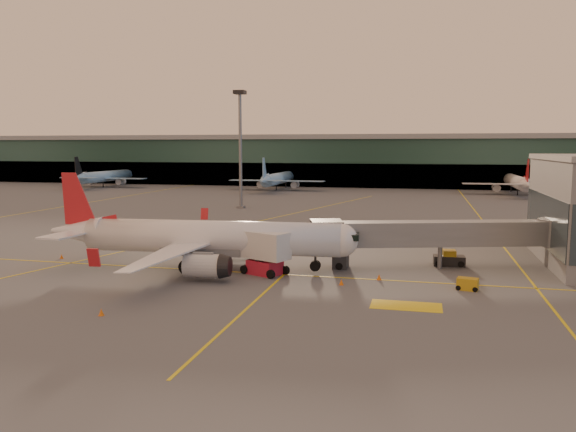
% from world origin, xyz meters
% --- Properties ---
extents(ground, '(600.00, 600.00, 0.00)m').
position_xyz_m(ground, '(0.00, 0.00, 0.00)').
color(ground, '#4C4F54').
rests_on(ground, ground).
extents(taxi_markings, '(100.12, 173.00, 0.01)m').
position_xyz_m(taxi_markings, '(-7.32, 44.49, 0.01)').
color(taxi_markings, yellow).
rests_on(taxi_markings, ground).
extents(terminal, '(400.00, 20.00, 17.60)m').
position_xyz_m(terminal, '(0.00, 141.79, 8.76)').
color(terminal, '#19382D').
rests_on(terminal, ground).
extents(mast_west_near, '(2.40, 2.40, 25.60)m').
position_xyz_m(mast_west_near, '(-20.00, 66.00, 14.86)').
color(mast_west_near, slate).
rests_on(mast_west_near, ground).
extents(distant_aircraft_row, '(290.00, 34.00, 13.00)m').
position_xyz_m(distant_aircraft_row, '(-21.00, 118.00, 0.00)').
color(distant_aircraft_row, '#85B5DE').
rests_on(distant_aircraft_row, ground).
extents(main_airplane, '(35.18, 31.74, 10.61)m').
position_xyz_m(main_airplane, '(-4.49, 5.46, 3.45)').
color(main_airplane, white).
rests_on(main_airplane, ground).
extents(jet_bridge, '(29.46, 11.37, 5.44)m').
position_xyz_m(jet_bridge, '(22.51, 12.65, 3.72)').
color(jet_bridge, slate).
rests_on(jet_bridge, ground).
extents(catering_truck, '(6.46, 4.79, 4.61)m').
position_xyz_m(catering_truck, '(2.72, 4.85, 2.62)').
color(catering_truck, red).
rests_on(catering_truck, ground).
extents(gpu_cart, '(2.17, 1.57, 1.15)m').
position_xyz_m(gpu_cart, '(23.49, 2.85, 0.56)').
color(gpu_cart, '#BB9217').
rests_on(gpu_cart, ground).
extents(pushback_tug, '(3.55, 2.06, 1.78)m').
position_xyz_m(pushback_tug, '(22.26, 13.95, 0.72)').
color(pushback_tug, black).
rests_on(pushback_tug, ground).
extents(cone_nose, '(0.47, 0.47, 0.60)m').
position_xyz_m(cone_nose, '(15.01, 4.99, 0.29)').
color(cone_nose, orange).
rests_on(cone_nose, ground).
extents(cone_tail, '(0.43, 0.43, 0.54)m').
position_xyz_m(cone_tail, '(-23.39, 7.00, 0.26)').
color(cone_tail, orange).
rests_on(cone_tail, ground).
extents(cone_wing_right, '(0.45, 0.45, 0.58)m').
position_xyz_m(cone_wing_right, '(-5.81, -12.59, 0.28)').
color(cone_wing_right, orange).
rests_on(cone_wing_right, ground).
extents(cone_wing_left, '(0.48, 0.48, 0.61)m').
position_xyz_m(cone_wing_left, '(-6.73, 23.91, 0.30)').
color(cone_wing_left, orange).
rests_on(cone_wing_left, ground).
extents(cone_fwd, '(0.46, 0.46, 0.59)m').
position_xyz_m(cone_fwd, '(11.57, 1.97, 0.28)').
color(cone_fwd, orange).
rests_on(cone_fwd, ground).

